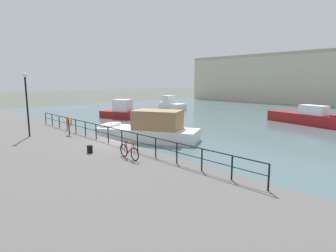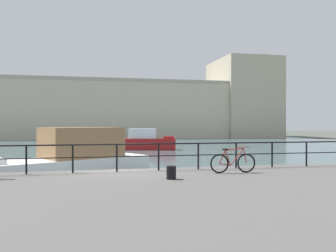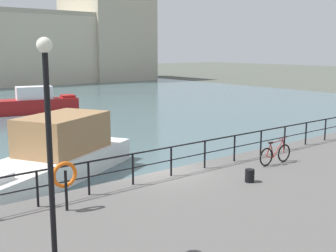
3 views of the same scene
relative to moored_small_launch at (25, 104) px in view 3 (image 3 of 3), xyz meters
The scene contains 9 objects.
ground_plane 23.79m from the moored_small_launch, 98.66° to the right, with size 240.00×240.00×0.00m, color #4C5147.
quay_promenade 30.22m from the moored_small_launch, 96.81° to the right, with size 56.00×13.00×0.95m, color #565451.
moored_small_launch is the anchor object (origin of this frame).
moored_harbor_tender 19.71m from the moored_small_launch, 106.84° to the right, with size 9.00×6.62×2.60m.
quay_railing 24.56m from the moored_small_launch, 98.71° to the right, with size 22.92×0.07×1.08m.
parked_bicycle 25.55m from the moored_small_launch, 88.89° to the right, with size 1.77×0.14×0.98m.
mooring_bollard 26.56m from the moored_small_launch, 94.50° to the right, with size 0.32×0.32×0.44m, color black.
life_ring_stand 26.28m from the moored_small_launch, 107.96° to the right, with size 0.75×0.16×1.40m.
quay_lamp_post 29.24m from the moored_small_launch, 109.15° to the right, with size 0.32×0.32×4.69m.
Camera 3 is at (-9.43, -12.24, 5.40)m, focal length 46.04 mm.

